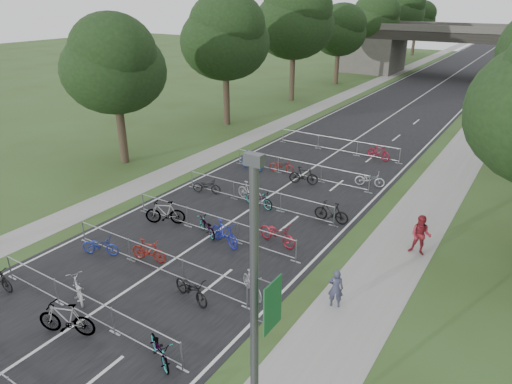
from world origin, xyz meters
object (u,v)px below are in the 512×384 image
overpass_bridge (454,51)px  pedestrian_a (336,288)px  lamppost (256,336)px  pedestrian_b (421,236)px

overpass_bridge → pedestrian_a: 56.43m
lamppost → pedestrian_a: bearing=98.6°
pedestrian_a → pedestrian_b: bearing=-129.1°
lamppost → pedestrian_b: (0.56, 12.58, -3.34)m
overpass_bridge → pedestrian_b: (8.89, -50.42, -2.60)m
lamppost → overpass_bridge: bearing=97.5°
pedestrian_b → pedestrian_a: bearing=-108.1°
pedestrian_a → lamppost: bearing=76.1°
lamppost → pedestrian_a: lamppost is taller
overpass_bridge → lamppost: bearing=-82.5°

